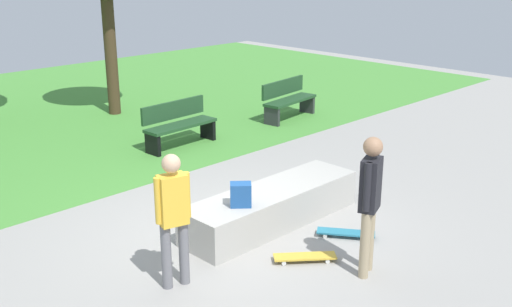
# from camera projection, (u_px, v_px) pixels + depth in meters

# --- Properties ---
(ground_plane) EXTENTS (28.00, 28.00, 0.00)m
(ground_plane) POSITION_uv_depth(u_px,v_px,m) (225.00, 230.00, 8.68)
(ground_plane) COLOR gray
(concrete_ledge) EXTENTS (2.91, 0.81, 0.53)m
(concrete_ledge) POSITION_uv_depth(u_px,v_px,m) (272.00, 206.00, 8.84)
(concrete_ledge) COLOR #A8A59E
(concrete_ledge) RESTS_ON ground_plane
(backpack_on_ledge) EXTENTS (0.34, 0.34, 0.32)m
(backpack_on_ledge) POSITION_uv_depth(u_px,v_px,m) (241.00, 195.00, 8.12)
(backpack_on_ledge) COLOR #1E4C8C
(backpack_on_ledge) RESTS_ON concrete_ledge
(skater_performing_trick) EXTENTS (0.41, 0.30, 1.75)m
(skater_performing_trick) POSITION_uv_depth(u_px,v_px,m) (370.00, 196.00, 7.21)
(skater_performing_trick) COLOR tan
(skater_performing_trick) RESTS_ON ground_plane
(skater_watching) EXTENTS (0.42, 0.28, 1.64)m
(skater_watching) POSITION_uv_depth(u_px,v_px,m) (173.00, 211.00, 6.96)
(skater_watching) COLOR slate
(skater_watching) RESTS_ON ground_plane
(skateboard_by_ledge) EXTENTS (0.62, 0.77, 0.08)m
(skateboard_by_ledge) POSITION_uv_depth(u_px,v_px,m) (346.00, 233.00, 8.46)
(skateboard_by_ledge) COLOR teal
(skateboard_by_ledge) RESTS_ON ground_plane
(skateboard_spare) EXTENTS (0.74, 0.67, 0.08)m
(skateboard_spare) POSITION_uv_depth(u_px,v_px,m) (305.00, 257.00, 7.79)
(skateboard_spare) COLOR gold
(skateboard_spare) RESTS_ON ground_plane
(park_bench_near_lamppost) EXTENTS (1.65, 0.68, 0.91)m
(park_bench_near_lamppost) POSITION_uv_depth(u_px,v_px,m) (288.00, 99.00, 14.43)
(park_bench_near_lamppost) COLOR #1E4223
(park_bench_near_lamppost) RESTS_ON ground_plane
(park_bench_far_left) EXTENTS (1.62, 0.55, 0.91)m
(park_bench_far_left) POSITION_uv_depth(u_px,v_px,m) (179.00, 123.00, 12.34)
(park_bench_far_left) COLOR #1E4223
(park_bench_far_left) RESTS_ON ground_plane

